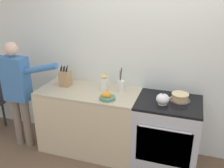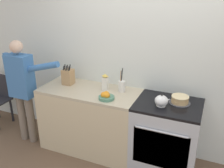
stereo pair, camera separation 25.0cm
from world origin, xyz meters
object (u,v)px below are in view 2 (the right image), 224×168
(stove_range, at_px, (166,136))
(person_baker, at_px, (22,85))
(fruit_bowl, at_px, (106,96))
(layer_cake, at_px, (180,100))
(utensil_crock, at_px, (122,86))
(tea_kettle, at_px, (162,101))
(milk_carton, at_px, (105,83))
(knife_block, at_px, (68,77))

(stove_range, distance_m, person_baker, 2.06)
(fruit_bowl, distance_m, person_baker, 1.26)
(stove_range, xyz_separation_m, person_baker, (-1.99, -0.22, 0.46))
(layer_cake, relative_size, utensil_crock, 0.79)
(tea_kettle, distance_m, fruit_bowl, 0.67)
(layer_cake, distance_m, milk_carton, 0.97)
(layer_cake, bearing_deg, knife_block, 179.55)
(layer_cake, xyz_separation_m, fruit_bowl, (-0.85, -0.24, -0.00))
(layer_cake, relative_size, fruit_bowl, 1.28)
(layer_cake, distance_m, fruit_bowl, 0.88)
(knife_block, distance_m, fruit_bowl, 0.74)
(layer_cake, xyz_separation_m, tea_kettle, (-0.19, -0.15, 0.02))
(stove_range, relative_size, utensil_crock, 2.84)
(fruit_bowl, bearing_deg, utensil_crock, 72.50)
(utensil_crock, height_order, person_baker, person_baker)
(knife_block, bearing_deg, fruit_bowl, -19.78)
(knife_block, relative_size, milk_carton, 1.27)
(layer_cake, relative_size, milk_carton, 1.08)
(fruit_bowl, bearing_deg, stove_range, 13.05)
(fruit_bowl, height_order, milk_carton, milk_carton)
(stove_range, relative_size, tea_kettle, 4.80)
(milk_carton, bearing_deg, utensil_crock, 12.35)
(layer_cake, xyz_separation_m, person_baker, (-2.11, -0.28, -0.03))
(fruit_bowl, relative_size, person_baker, 0.13)
(layer_cake, bearing_deg, person_baker, -172.37)
(tea_kettle, bearing_deg, utensil_crock, 159.71)
(knife_block, height_order, person_baker, person_baker)
(layer_cake, xyz_separation_m, milk_carton, (-0.97, 0.01, 0.07))
(utensil_crock, relative_size, person_baker, 0.21)
(tea_kettle, relative_size, fruit_bowl, 0.96)
(layer_cake, height_order, utensil_crock, utensil_crock)
(utensil_crock, distance_m, person_baker, 1.40)
(tea_kettle, distance_m, utensil_crock, 0.61)
(stove_range, xyz_separation_m, milk_carton, (-0.85, 0.08, 0.56))
(utensil_crock, distance_m, fruit_bowl, 0.31)
(tea_kettle, height_order, milk_carton, milk_carton)
(stove_range, height_order, tea_kettle, tea_kettle)
(knife_block, xyz_separation_m, person_baker, (-0.57, -0.29, -0.10))
(tea_kettle, relative_size, person_baker, 0.12)
(knife_block, xyz_separation_m, utensil_crock, (0.79, 0.04, -0.03))
(stove_range, distance_m, milk_carton, 1.02)
(tea_kettle, xyz_separation_m, person_baker, (-1.92, -0.13, -0.05))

